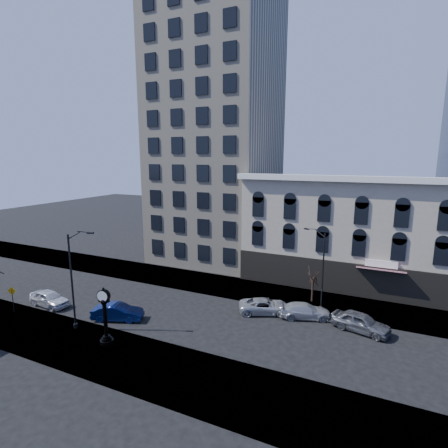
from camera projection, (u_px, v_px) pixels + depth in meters
The scene contains 15 objects.
ground at pixel (186, 315), 32.19m from camera, with size 160.00×160.00×0.00m, color black.
sidewalk_far at pixel (223, 286), 39.31m from camera, with size 160.00×6.00×0.12m, color gray.
sidewalk_near at pixel (129, 359), 25.05m from camera, with size 160.00×6.00×0.12m, color gray.
cream_tower at pixel (216, 120), 47.86m from camera, with size 15.90×15.40×42.50m.
victorian_row at pixel (346, 230), 40.28m from camera, with size 22.60×11.19×12.50m.
street_clock at pixel (105, 318), 26.70m from camera, with size 1.03×1.03×4.56m.
street_lamp_near at pixel (77, 254), 28.20m from camera, with size 2.14×0.96×8.59m.
street_lamp_far at pixel (318, 248), 32.20m from camera, with size 1.95×0.88×7.85m.
bare_tree_far at pixel (313, 273), 34.39m from camera, with size 2.29×2.29×3.92m.
warning_sign at pixel (12, 295), 32.18m from camera, with size 0.76×0.34×2.47m.
car_near_a at pixel (49, 298), 34.04m from camera, with size 1.77×4.41×1.50m, color silver.
car_near_b at pixel (118, 312), 31.08m from camera, with size 1.56×4.46×1.47m, color #0C194C.
car_far_a at pixel (265, 306), 32.48m from camera, with size 2.22×4.80×1.34m, color #A5A8AD.
car_far_b at pixel (305, 311), 31.47m from camera, with size 1.89×4.64×1.35m, color #A5A8AD.
car_far_c at pixel (361, 322), 29.02m from camera, with size 1.90×4.71×1.61m, color #595B60.
Camera 1 is at (15.74, -25.78, 14.36)m, focal length 28.00 mm.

